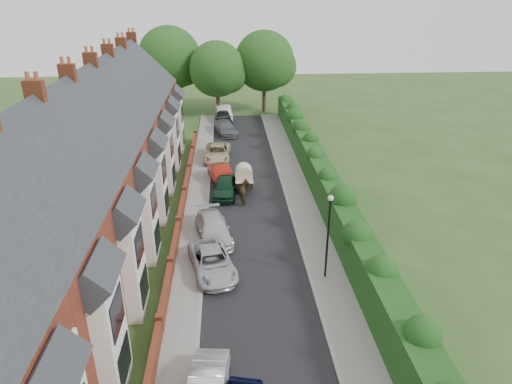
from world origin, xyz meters
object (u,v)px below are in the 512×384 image
Objects in this scene: car_beige at (217,153)px; horse at (245,193)px; car_silver_b at (212,262)px; car_green at (225,187)px; car_black at (224,117)px; lamppost at (329,227)px; horse_cart at (244,176)px; car_grey at (226,128)px; car_white at (213,229)px; car_red at (221,175)px.

horse is (2.23, -9.55, 0.09)m from car_beige.
car_green reaches higher than car_silver_b.
car_black is (0.65, 12.71, 0.04)m from car_beige.
lamppost reaches higher than horse.
car_silver_b is 1.53× the size of horse_cart.
car_green is 8.16m from car_beige.
lamppost is 1.05× the size of car_grey.
car_white is 1.54× the size of horse_cart.
horse_cart is at bearing 62.09° from car_white.
car_silver_b is 0.99× the size of car_grey.
horse reaches higher than car_white.
car_white is at bearing -90.64° from car_green.
car_red is at bearing 74.88° from car_silver_b.
car_grey reaches higher than car_silver_b.
horse_cart reaches higher than car_black.
car_silver_b is at bearing -101.44° from horse_cart.
car_beige reaches higher than car_silver_b.
car_beige is at bearing -108.74° from car_grey.
car_green is (0.79, 6.81, 0.03)m from car_white.
car_red is 0.85× the size of car_beige.
horse_cart is at bearing -90.03° from car_black.
lamppost is 1.17× the size of car_black.
car_silver_b is at bearing -87.88° from car_beige.
car_green is 2.55m from car_red.
car_beige is 8.41m from car_grey.
car_red is 13.98m from car_grey.
car_green is at bearing -96.96° from car_red.
car_red is at bearing 112.62° from lamppost.
horse_cart is at bearing -71.14° from car_beige.
car_beige is at bearing 79.01° from car_white.
car_red is (-0.31, 2.53, -0.01)m from car_green.
car_white is at bearing -88.00° from car_beige.
horse reaches higher than car_beige.
car_white is (-0.02, 3.86, 0.04)m from car_silver_b.
lamppost is 33.10m from car_black.
car_white is 5.86m from horse.
car_white is 0.95× the size of car_beige.
car_red is 4.35m from horse.
lamppost is at bearing -71.60° from horse_cart.
car_black is at bearing 75.60° from car_silver_b.
horse reaches higher than car_silver_b.
horse_cart reaches higher than horse.
car_beige is at bearing -79.97° from horse.
car_black is at bearing 77.79° from car_white.
car_green is 20.85m from car_black.
car_green is 0.89× the size of car_grey.
car_silver_b is (-6.38, 1.00, -2.62)m from lamppost.
horse is (1.52, -1.42, 0.07)m from car_green.
car_red is at bearing -104.83° from car_grey.
car_beige is at bearing 106.57° from horse_cart.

